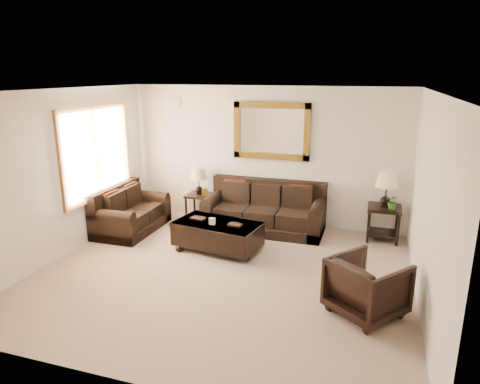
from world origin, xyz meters
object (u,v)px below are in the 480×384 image
(loveseat, at_px, (129,214))
(end_table_left, at_px, (199,186))
(coffee_table, at_px, (218,233))
(armchair, at_px, (367,284))
(sofa, at_px, (265,212))
(end_table_right, at_px, (386,196))

(loveseat, relative_size, end_table_left, 1.40)
(coffee_table, bearing_deg, armchair, -18.98)
(end_table_left, bearing_deg, armchair, -38.74)
(loveseat, height_order, coffee_table, loveseat)
(sofa, height_order, coffee_table, sofa)
(end_table_right, distance_m, armchair, 2.72)
(sofa, xyz_separation_m, loveseat, (-2.47, -0.84, -0.02))
(sofa, relative_size, end_table_right, 1.78)
(end_table_left, bearing_deg, end_table_right, -0.65)
(loveseat, relative_size, end_table_right, 1.20)
(loveseat, xyz_separation_m, end_table_right, (4.64, 0.96, 0.51))
(end_table_right, bearing_deg, coffee_table, -153.54)
(end_table_right, bearing_deg, sofa, -176.93)
(sofa, relative_size, end_table_left, 2.08)
(end_table_left, height_order, coffee_table, end_table_left)
(sofa, bearing_deg, armchair, -52.48)
(sofa, xyz_separation_m, coffee_table, (-0.51, -1.22, -0.03))
(loveseat, bearing_deg, end_table_left, -46.26)
(end_table_left, relative_size, end_table_right, 0.86)
(coffee_table, bearing_deg, end_table_right, 35.91)
(loveseat, height_order, end_table_left, end_table_left)
(end_table_right, xyz_separation_m, coffee_table, (-2.69, -1.34, -0.52))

